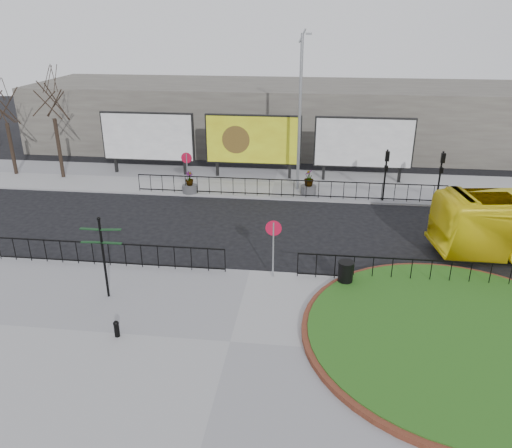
# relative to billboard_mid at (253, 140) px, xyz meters

# --- Properties ---
(ground) EXTENTS (90.00, 90.00, 0.00)m
(ground) POSITION_rel_billboard_mid_xyz_m (1.50, -12.97, -2.60)
(ground) COLOR black
(ground) RESTS_ON ground
(pavement_near) EXTENTS (30.00, 10.00, 0.12)m
(pavement_near) POSITION_rel_billboard_mid_xyz_m (1.50, -17.97, -2.54)
(pavement_near) COLOR gray
(pavement_near) RESTS_ON ground
(pavement_far) EXTENTS (44.00, 6.00, 0.12)m
(pavement_far) POSITION_rel_billboard_mid_xyz_m (1.50, -0.97, -2.54)
(pavement_far) COLOR gray
(pavement_far) RESTS_ON ground
(brick_edge) EXTENTS (10.40, 10.40, 0.18)m
(brick_edge) POSITION_rel_billboard_mid_xyz_m (9.00, -16.97, -2.39)
(brick_edge) COLOR brown
(brick_edge) RESTS_ON pavement_near
(grass_lawn) EXTENTS (10.00, 10.00, 0.22)m
(grass_lawn) POSITION_rel_billboard_mid_xyz_m (9.00, -16.97, -2.37)
(grass_lawn) COLOR #2B5516
(grass_lawn) RESTS_ON pavement_near
(railing_near_left) EXTENTS (10.00, 0.10, 1.10)m
(railing_near_left) POSITION_rel_billboard_mid_xyz_m (-4.50, -13.27, -1.93)
(railing_near_left) COLOR black
(railing_near_left) RESTS_ON pavement_near
(railing_near_right) EXTENTS (9.00, 0.10, 1.10)m
(railing_near_right) POSITION_rel_billboard_mid_xyz_m (8.00, -13.27, -1.93)
(railing_near_right) COLOR black
(railing_near_right) RESTS_ON pavement_near
(railing_far) EXTENTS (18.00, 0.10, 1.10)m
(railing_far) POSITION_rel_billboard_mid_xyz_m (2.50, -3.67, -1.93)
(railing_far) COLOR black
(railing_far) RESTS_ON pavement_far
(speed_sign_far) EXTENTS (0.64, 0.07, 2.47)m
(speed_sign_far) POSITION_rel_billboard_mid_xyz_m (-3.50, -3.57, -0.68)
(speed_sign_far) COLOR gray
(speed_sign_far) RESTS_ON pavement_far
(speed_sign_near) EXTENTS (0.64, 0.07, 2.47)m
(speed_sign_near) POSITION_rel_billboard_mid_xyz_m (2.50, -13.37, -0.68)
(speed_sign_near) COLOR gray
(speed_sign_near) RESTS_ON pavement_near
(billboard_left) EXTENTS (6.20, 0.31, 4.10)m
(billboard_left) POSITION_rel_billboard_mid_xyz_m (-7.00, 0.00, 0.00)
(billboard_left) COLOR black
(billboard_left) RESTS_ON pavement_far
(billboard_mid) EXTENTS (6.20, 0.31, 4.10)m
(billboard_mid) POSITION_rel_billboard_mid_xyz_m (0.00, 0.00, 0.00)
(billboard_mid) COLOR black
(billboard_mid) RESTS_ON pavement_far
(billboard_right) EXTENTS (6.20, 0.31, 4.10)m
(billboard_right) POSITION_rel_billboard_mid_xyz_m (7.00, 0.00, 0.00)
(billboard_right) COLOR black
(billboard_right) RESTS_ON pavement_far
(lamp_post) EXTENTS (0.74, 0.18, 9.23)m
(lamp_post) POSITION_rel_billboard_mid_xyz_m (3.01, -1.97, 2.23)
(lamp_post) COLOR gray
(lamp_post) RESTS_ON pavement_far
(signal_pole_a) EXTENTS (0.22, 0.26, 3.00)m
(signal_pole_a) POSITION_rel_billboard_mid_xyz_m (8.00, -3.63, -0.50)
(signal_pole_a) COLOR black
(signal_pole_a) RESTS_ON pavement_far
(signal_pole_b) EXTENTS (0.22, 0.26, 3.00)m
(signal_pole_b) POSITION_rel_billboard_mid_xyz_m (11.00, -3.63, -0.50)
(signal_pole_b) COLOR black
(signal_pole_b) RESTS_ON pavement_far
(tree_left) EXTENTS (2.00, 2.00, 7.00)m
(tree_left) POSITION_rel_billboard_mid_xyz_m (-12.50, -1.47, 1.02)
(tree_left) COLOR #2D2119
(tree_left) RESTS_ON pavement_far
(tree_mid) EXTENTS (2.00, 2.00, 6.20)m
(tree_mid) POSITION_rel_billboard_mid_xyz_m (-16.00, -1.17, 0.62)
(tree_mid) COLOR #2D2119
(tree_mid) RESTS_ON pavement_far
(building_backdrop) EXTENTS (40.00, 10.00, 5.00)m
(building_backdrop) POSITION_rel_billboard_mid_xyz_m (1.50, 9.03, -0.10)
(building_backdrop) COLOR #67645A
(building_backdrop) RESTS_ON ground
(fingerpost_sign) EXTENTS (1.53, 0.29, 3.27)m
(fingerpost_sign) POSITION_rel_billboard_mid_xyz_m (-3.59, -15.69, -0.51)
(fingerpost_sign) COLOR black
(fingerpost_sign) RESTS_ON pavement_near
(bollard) EXTENTS (0.19, 0.19, 0.60)m
(bollard) POSITION_rel_billboard_mid_xyz_m (-2.30, -18.12, -2.15)
(bollard) COLOR black
(bollard) RESTS_ON pavement_near
(litter_bin) EXTENTS (0.63, 0.63, 1.04)m
(litter_bin) POSITION_rel_billboard_mid_xyz_m (5.40, -13.79, -1.95)
(litter_bin) COLOR black
(litter_bin) RESTS_ON pavement_near
(planter_a) EXTENTS (0.90, 0.90, 1.31)m
(planter_a) POSITION_rel_billboard_mid_xyz_m (-3.39, -3.57, -2.03)
(planter_a) COLOR #4C4C4F
(planter_a) RESTS_ON pavement_far
(planter_c) EXTENTS (0.94, 0.94, 1.50)m
(planter_c) POSITION_rel_billboard_mid_xyz_m (3.70, -2.90, -1.92)
(planter_c) COLOR #4C4C4F
(planter_c) RESTS_ON pavement_far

